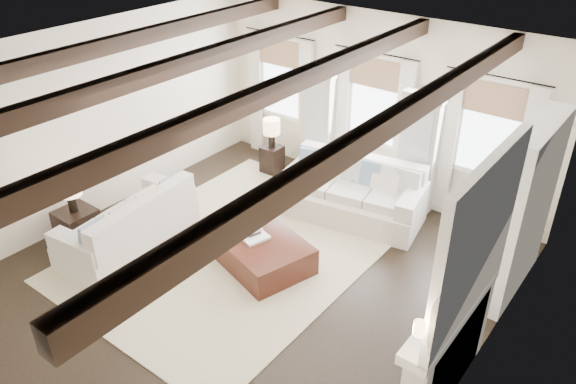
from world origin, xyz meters
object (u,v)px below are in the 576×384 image
Objects in this scene: sofa_left at (131,227)px; side_table_front at (77,226)px; ottoman at (257,248)px; side_table_back at (272,159)px; sofa_back at (353,194)px.

side_table_front is at bearing -153.48° from sofa_left.
side_table_back is (-1.63, 2.40, 0.05)m from ottoman.
side_table_front is (-2.60, -1.33, 0.06)m from ottoman.
sofa_left is at bearing -136.12° from ottoman.
sofa_back is at bearing 52.59° from sofa_left.
sofa_back reaches higher than ottoman.
ottoman is at bearing 27.12° from side_table_front.
sofa_left is 3.32m from side_table_back.
ottoman is 2.92m from side_table_front.
ottoman is (1.77, 0.91, -0.16)m from sofa_left.
sofa_left is 1.37× the size of ottoman.
sofa_left is at bearing -92.26° from side_table_back.
side_table_front is (-3.06, -3.33, -0.14)m from sofa_back.
sofa_left reaches higher than side_table_front.
sofa_back is at bearing 47.41° from side_table_front.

